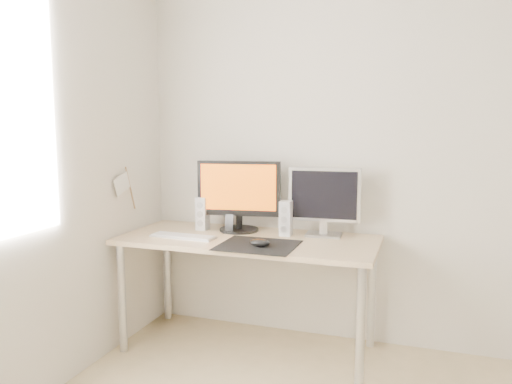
# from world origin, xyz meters

# --- Properties ---
(wall_back) EXTENTS (3.50, 0.00, 3.50)m
(wall_back) POSITION_xyz_m (0.00, 1.75, 1.25)
(wall_back) COLOR silver
(wall_back) RESTS_ON ground
(mousepad) EXTENTS (0.45, 0.40, 0.00)m
(mousepad) POSITION_xyz_m (-0.81, 1.20, 0.73)
(mousepad) COLOR black
(mousepad) RESTS_ON desk
(mouse) EXTENTS (0.12, 0.07, 0.04)m
(mouse) POSITION_xyz_m (-0.79, 1.17, 0.75)
(mouse) COLOR black
(mouse) RESTS_ON mousepad
(desk) EXTENTS (1.60, 0.70, 0.73)m
(desk) POSITION_xyz_m (-0.93, 1.38, 0.65)
(desk) COLOR #D1B587
(desk) RESTS_ON ground
(main_monitor) EXTENTS (0.55, 0.29, 0.47)m
(main_monitor) POSITION_xyz_m (-1.05, 1.55, 0.98)
(main_monitor) COLOR black
(main_monitor) RESTS_ON desk
(second_monitor) EXTENTS (0.45, 0.17, 0.43)m
(second_monitor) POSITION_xyz_m (-0.49, 1.58, 0.97)
(second_monitor) COLOR #B6B5B8
(second_monitor) RESTS_ON desk
(speaker_left) EXTENTS (0.07, 0.09, 0.22)m
(speaker_left) POSITION_xyz_m (-1.30, 1.51, 0.84)
(speaker_left) COLOR white
(speaker_left) RESTS_ON desk
(speaker_right) EXTENTS (0.07, 0.09, 0.22)m
(speaker_right) POSITION_xyz_m (-0.72, 1.51, 0.84)
(speaker_right) COLOR white
(speaker_right) RESTS_ON desk
(keyboard) EXTENTS (0.42, 0.14, 0.02)m
(keyboard) POSITION_xyz_m (-1.32, 1.25, 0.74)
(keyboard) COLOR silver
(keyboard) RESTS_ON desk
(phone_dock) EXTENTS (0.07, 0.06, 0.12)m
(phone_dock) POSITION_xyz_m (-1.09, 1.46, 0.77)
(phone_dock) COLOR black
(phone_dock) RESTS_ON desk
(pennant) EXTENTS (0.01, 0.23, 0.29)m
(pennant) POSITION_xyz_m (-1.72, 1.24, 1.05)
(pennant) COLOR #A57F54
(pennant) RESTS_ON wall_left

